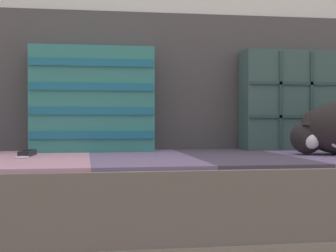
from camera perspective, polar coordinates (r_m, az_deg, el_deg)
couch at (r=1.78m, az=2.09°, el=-9.11°), size 2.10×0.90×0.36m
sofa_backrest at (r=2.14m, az=0.09°, el=4.85°), size 2.06×0.14×0.55m
throw_pillow_quilted at (r=2.12m, az=13.31°, el=2.77°), size 0.39×0.14×0.39m
throw_pillow_striped at (r=1.96m, az=-8.40°, el=2.94°), size 0.46×0.14×0.39m
game_remote_near at (r=1.77m, az=-15.35°, el=-2.94°), size 0.06×0.20×0.02m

